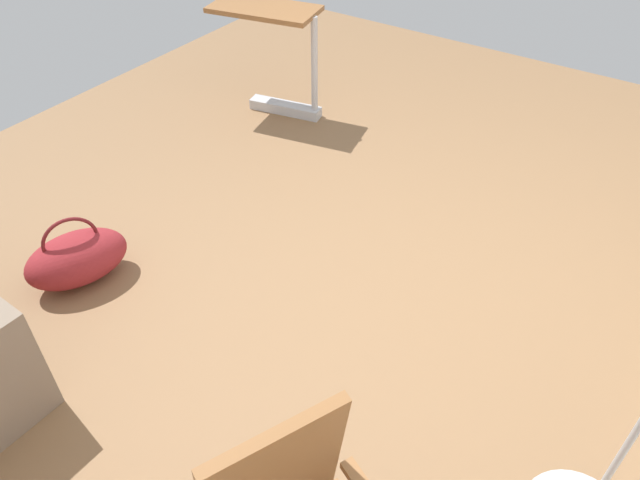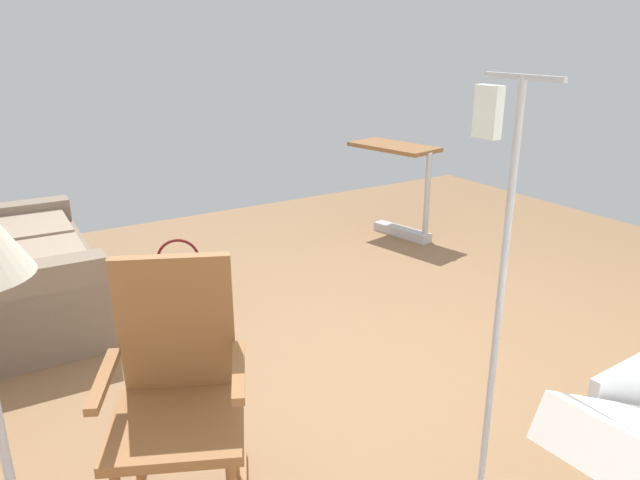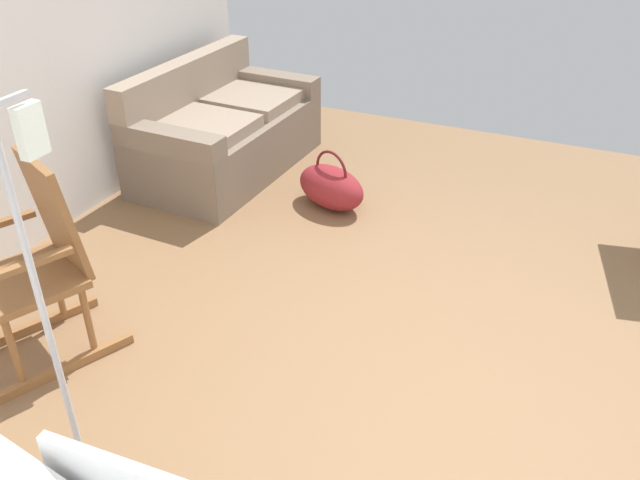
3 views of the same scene
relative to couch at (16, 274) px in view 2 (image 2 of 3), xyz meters
name	(u,v)px [view 2 (image 2 of 3)]	position (x,y,z in m)	size (l,w,h in m)	color
ground_plane	(425,347)	(-1.74, -2.01, -0.31)	(6.78, 6.78, 0.00)	olive
couch	(16,274)	(0.00, 0.00, 0.00)	(1.63, 0.91, 0.85)	#7D6C5C
rocking_chair	(178,400)	(-2.24, -0.33, 0.20)	(0.89, 0.75, 1.05)	brown
overbed_table	(400,179)	(0.03, -3.22, 0.23)	(0.87, 0.55, 0.84)	#B2B5BA
duffel_bag	(180,275)	(-0.23, -1.02, -0.15)	(0.50, 0.64, 0.43)	maroon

